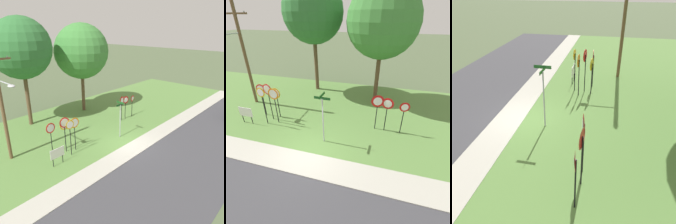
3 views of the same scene
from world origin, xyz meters
TOP-DOWN VIEW (x-y plane):
  - ground_plane at (0.00, 0.00)m, footprint 160.00×160.00m
  - sidewalk_strip at (0.00, -0.80)m, footprint 44.00×1.60m
  - grass_median at (0.00, 6.00)m, footprint 44.00×12.00m
  - stop_sign_near_left at (-3.45, 2.37)m, footprint 0.80×0.11m
  - stop_sign_near_right at (-3.80, 3.14)m, footprint 0.76×0.16m
  - stop_sign_far_left at (-4.11, 2.68)m, footprint 0.77×0.15m
  - stop_sign_far_center at (-5.04, 3.11)m, footprint 0.77×0.11m
  - stop_sign_far_right at (-4.13, 2.02)m, footprint 0.66×0.11m
  - yield_sign_near_left at (5.10, 3.51)m, footprint 0.64×0.13m
  - yield_sign_near_right at (4.06, 3.57)m, footprint 0.75×0.14m
  - yield_sign_far_left at (3.43, 3.53)m, footprint 0.82×0.19m
  - street_name_post at (0.52, 1.28)m, footprint 0.96×0.82m
  - utility_pole at (-7.38, 4.73)m, footprint 2.10×2.33m
  - notice_board at (-5.55, 1.71)m, footprint 1.10×0.06m
  - oak_tree_left at (-3.25, 9.48)m, footprint 5.38×5.38m
  - oak_tree_right at (2.90, 8.72)m, footprint 5.70×5.70m

SIDE VIEW (x-z plane):
  - ground_plane at x=0.00m, z-range 0.00..0.00m
  - grass_median at x=0.00m, z-range 0.00..0.04m
  - sidewalk_strip at x=0.00m, z-range 0.00..0.06m
  - notice_board at x=-5.55m, z-range 0.25..1.50m
  - yield_sign_near_left at x=5.10m, z-range 0.58..2.84m
  - stop_sign_near_right at x=-3.80m, z-range 0.58..2.94m
  - yield_sign_near_right at x=4.06m, z-range 0.63..3.02m
  - stop_sign_far_center at x=-5.04m, z-range 0.63..3.16m
  - street_name_post at x=0.52m, z-range 0.33..3.52m
  - yield_sign_far_left at x=3.43m, z-range 0.67..3.20m
  - stop_sign_near_left at x=-3.45m, z-range 0.67..3.33m
  - stop_sign_far_right at x=-4.13m, z-range 0.65..3.43m
  - stop_sign_far_left at x=-4.11m, z-range 0.70..3.50m
  - utility_pole at x=-7.38m, z-range 0.38..8.38m
  - oak_tree_right at x=2.90m, z-range 1.85..11.21m
  - oak_tree_left at x=-3.25m, z-range 2.26..12.12m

